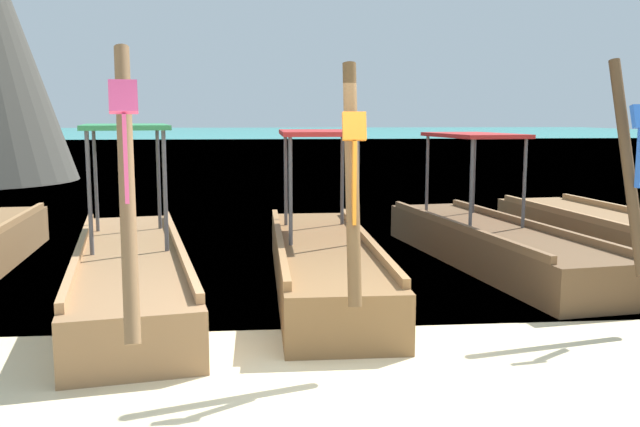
% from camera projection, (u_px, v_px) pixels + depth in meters
% --- Properties ---
extents(ground, '(120.00, 120.00, 0.00)m').
position_uv_depth(ground, '(360.00, 389.00, 5.63)').
color(ground, beige).
extents(sea_water, '(120.00, 120.00, 0.00)m').
position_uv_depth(sea_water, '(267.00, 138.00, 66.40)').
color(sea_water, teal).
rests_on(sea_water, ground).
extents(longtail_boat_pink_ribbon, '(2.30, 6.64, 2.78)m').
position_uv_depth(longtail_boat_pink_ribbon, '(131.00, 267.00, 8.49)').
color(longtail_boat_pink_ribbon, olive).
rests_on(longtail_boat_pink_ribbon, ground).
extents(longtail_boat_orange_ribbon, '(1.22, 5.76, 2.69)m').
position_uv_depth(longtail_boat_orange_ribbon, '(323.00, 260.00, 8.91)').
color(longtail_boat_orange_ribbon, brown).
rests_on(longtail_boat_orange_ribbon, ground).
extents(longtail_boat_blue_ribbon, '(2.02, 6.08, 2.82)m').
position_uv_depth(longtail_boat_blue_ribbon, '(492.00, 242.00, 10.25)').
color(longtail_boat_blue_ribbon, brown).
rests_on(longtail_boat_blue_ribbon, ground).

